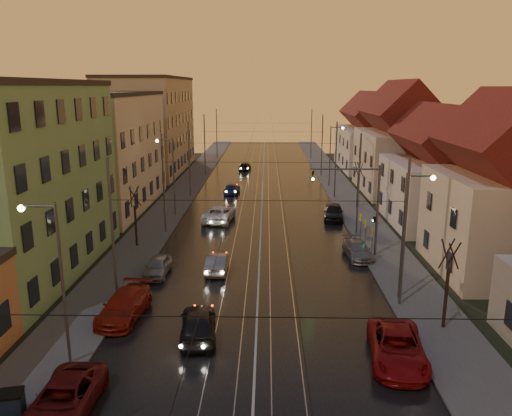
# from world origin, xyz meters

# --- Properties ---
(ground) EXTENTS (160.00, 160.00, 0.00)m
(ground) POSITION_xyz_m (0.00, 0.00, 0.00)
(ground) COLOR black
(ground) RESTS_ON ground
(road) EXTENTS (16.00, 120.00, 0.04)m
(road) POSITION_xyz_m (0.00, 40.00, 0.02)
(road) COLOR black
(road) RESTS_ON ground
(sidewalk_left) EXTENTS (4.00, 120.00, 0.15)m
(sidewalk_left) POSITION_xyz_m (-10.00, 40.00, 0.07)
(sidewalk_left) COLOR #4C4C4C
(sidewalk_left) RESTS_ON ground
(sidewalk_right) EXTENTS (4.00, 120.00, 0.15)m
(sidewalk_right) POSITION_xyz_m (10.00, 40.00, 0.07)
(sidewalk_right) COLOR #4C4C4C
(sidewalk_right) RESTS_ON ground
(tram_rail_0) EXTENTS (0.06, 120.00, 0.03)m
(tram_rail_0) POSITION_xyz_m (-2.20, 40.00, 0.06)
(tram_rail_0) COLOR gray
(tram_rail_0) RESTS_ON road
(tram_rail_1) EXTENTS (0.06, 120.00, 0.03)m
(tram_rail_1) POSITION_xyz_m (-0.77, 40.00, 0.06)
(tram_rail_1) COLOR gray
(tram_rail_1) RESTS_ON road
(tram_rail_2) EXTENTS (0.06, 120.00, 0.03)m
(tram_rail_2) POSITION_xyz_m (0.77, 40.00, 0.06)
(tram_rail_2) COLOR gray
(tram_rail_2) RESTS_ON road
(tram_rail_3) EXTENTS (0.06, 120.00, 0.03)m
(tram_rail_3) POSITION_xyz_m (2.20, 40.00, 0.06)
(tram_rail_3) COLOR gray
(tram_rail_3) RESTS_ON road
(apartment_left_1) EXTENTS (10.00, 18.00, 13.00)m
(apartment_left_1) POSITION_xyz_m (-17.50, 14.00, 6.50)
(apartment_left_1) COLOR #679A62
(apartment_left_1) RESTS_ON ground
(apartment_left_2) EXTENTS (10.00, 20.00, 12.00)m
(apartment_left_2) POSITION_xyz_m (-17.50, 34.00, 6.00)
(apartment_left_2) COLOR beige
(apartment_left_2) RESTS_ON ground
(apartment_left_3) EXTENTS (10.00, 24.00, 14.00)m
(apartment_left_3) POSITION_xyz_m (-17.50, 58.00, 7.00)
(apartment_left_3) COLOR tan
(apartment_left_3) RESTS_ON ground
(house_right_1) EXTENTS (8.67, 10.20, 10.80)m
(house_right_1) POSITION_xyz_m (17.00, 15.00, 5.45)
(house_right_1) COLOR beige
(house_right_1) RESTS_ON ground
(house_right_2) EXTENTS (9.18, 12.24, 9.20)m
(house_right_2) POSITION_xyz_m (17.00, 28.00, 4.64)
(house_right_2) COLOR beige
(house_right_2) RESTS_ON ground
(house_right_3) EXTENTS (9.18, 14.28, 11.50)m
(house_right_3) POSITION_xyz_m (17.00, 43.00, 5.80)
(house_right_3) COLOR beige
(house_right_3) RESTS_ON ground
(house_right_4) EXTENTS (9.18, 16.32, 10.00)m
(house_right_4) POSITION_xyz_m (17.00, 61.00, 5.05)
(house_right_4) COLOR beige
(house_right_4) RESTS_ON ground
(catenary_pole_l_1) EXTENTS (0.16, 0.16, 9.00)m
(catenary_pole_l_1) POSITION_xyz_m (-8.60, 9.00, 4.50)
(catenary_pole_l_1) COLOR #595B60
(catenary_pole_l_1) RESTS_ON ground
(catenary_pole_r_1) EXTENTS (0.16, 0.16, 9.00)m
(catenary_pole_r_1) POSITION_xyz_m (8.60, 9.00, 4.50)
(catenary_pole_r_1) COLOR #595B60
(catenary_pole_r_1) RESTS_ON ground
(catenary_pole_l_2) EXTENTS (0.16, 0.16, 9.00)m
(catenary_pole_l_2) POSITION_xyz_m (-8.60, 24.00, 4.50)
(catenary_pole_l_2) COLOR #595B60
(catenary_pole_l_2) RESTS_ON ground
(catenary_pole_r_2) EXTENTS (0.16, 0.16, 9.00)m
(catenary_pole_r_2) POSITION_xyz_m (8.60, 24.00, 4.50)
(catenary_pole_r_2) COLOR #595B60
(catenary_pole_r_2) RESTS_ON ground
(catenary_pole_l_3) EXTENTS (0.16, 0.16, 9.00)m
(catenary_pole_l_3) POSITION_xyz_m (-8.60, 39.00, 4.50)
(catenary_pole_l_3) COLOR #595B60
(catenary_pole_l_3) RESTS_ON ground
(catenary_pole_r_3) EXTENTS (0.16, 0.16, 9.00)m
(catenary_pole_r_3) POSITION_xyz_m (8.60, 39.00, 4.50)
(catenary_pole_r_3) COLOR #595B60
(catenary_pole_r_3) RESTS_ON ground
(catenary_pole_l_4) EXTENTS (0.16, 0.16, 9.00)m
(catenary_pole_l_4) POSITION_xyz_m (-8.60, 54.00, 4.50)
(catenary_pole_l_4) COLOR #595B60
(catenary_pole_l_4) RESTS_ON ground
(catenary_pole_r_4) EXTENTS (0.16, 0.16, 9.00)m
(catenary_pole_r_4) POSITION_xyz_m (8.60, 54.00, 4.50)
(catenary_pole_r_4) COLOR #595B60
(catenary_pole_r_4) RESTS_ON ground
(catenary_pole_l_5) EXTENTS (0.16, 0.16, 9.00)m
(catenary_pole_l_5) POSITION_xyz_m (-8.60, 72.00, 4.50)
(catenary_pole_l_5) COLOR #595B60
(catenary_pole_l_5) RESTS_ON ground
(catenary_pole_r_5) EXTENTS (0.16, 0.16, 9.00)m
(catenary_pole_r_5) POSITION_xyz_m (8.60, 72.00, 4.50)
(catenary_pole_r_5) COLOR #595B60
(catenary_pole_r_5) RESTS_ON ground
(street_lamp_0) EXTENTS (1.75, 0.32, 8.00)m
(street_lamp_0) POSITION_xyz_m (-9.10, 2.00, 4.89)
(street_lamp_0) COLOR #595B60
(street_lamp_0) RESTS_ON ground
(street_lamp_1) EXTENTS (1.75, 0.32, 8.00)m
(street_lamp_1) POSITION_xyz_m (9.10, 10.00, 4.89)
(street_lamp_1) COLOR #595B60
(street_lamp_1) RESTS_ON ground
(street_lamp_2) EXTENTS (1.75, 0.32, 8.00)m
(street_lamp_2) POSITION_xyz_m (-9.10, 30.00, 4.89)
(street_lamp_2) COLOR #595B60
(street_lamp_2) RESTS_ON ground
(street_lamp_3) EXTENTS (1.75, 0.32, 8.00)m
(street_lamp_3) POSITION_xyz_m (9.10, 46.00, 4.89)
(street_lamp_3) COLOR #595B60
(street_lamp_3) RESTS_ON ground
(traffic_light_mast) EXTENTS (5.30, 0.32, 7.20)m
(traffic_light_mast) POSITION_xyz_m (7.99, 18.00, 4.60)
(traffic_light_mast) COLOR #595B60
(traffic_light_mast) RESTS_ON ground
(bare_tree_0) EXTENTS (1.09, 1.09, 5.11)m
(bare_tree_0) POSITION_xyz_m (-10.20, 20.00, 2.49)
(bare_tree_0) COLOR black
(bare_tree_0) RESTS_ON ground
(bare_tree_1) EXTENTS (1.09, 1.09, 5.11)m
(bare_tree_1) POSITION_xyz_m (10.20, 6.00, 2.49)
(bare_tree_1) COLOR black
(bare_tree_1) RESTS_ON ground
(bare_tree_2) EXTENTS (1.09, 1.09, 5.11)m
(bare_tree_2) POSITION_xyz_m (10.40, 34.00, 2.49)
(bare_tree_2) COLOR black
(bare_tree_2) RESTS_ON ground
(driving_car_0) EXTENTS (2.35, 4.77, 1.56)m
(driving_car_0) POSITION_xyz_m (-3.06, 4.89, 0.78)
(driving_car_0) COLOR black
(driving_car_0) RESTS_ON ground
(driving_car_1) EXTENTS (1.45, 4.07, 1.34)m
(driving_car_1) POSITION_xyz_m (-2.99, 14.51, 0.67)
(driving_car_1) COLOR gray
(driving_car_1) RESTS_ON ground
(driving_car_2) EXTENTS (3.22, 5.83, 1.55)m
(driving_car_2) POSITION_xyz_m (-4.12, 28.22, 0.77)
(driving_car_2) COLOR white
(driving_car_2) RESTS_ON ground
(driving_car_3) EXTENTS (1.91, 4.32, 1.23)m
(driving_car_3) POSITION_xyz_m (-3.78, 41.26, 0.62)
(driving_car_3) COLOR navy
(driving_car_3) RESTS_ON ground
(driving_car_4) EXTENTS (1.99, 4.07, 1.34)m
(driving_car_4) POSITION_xyz_m (-2.92, 58.73, 0.67)
(driving_car_4) COLOR black
(driving_car_4) RESTS_ON ground
(parked_left_1) EXTENTS (2.35, 5.00, 1.38)m
(parked_left_1) POSITION_xyz_m (-7.60, -1.67, 0.69)
(parked_left_1) COLOR #550E11
(parked_left_1) RESTS_ON ground
(parked_left_2) EXTENTS (2.52, 5.25, 1.48)m
(parked_left_2) POSITION_xyz_m (-7.60, 7.08, 0.74)
(parked_left_2) COLOR maroon
(parked_left_2) RESTS_ON ground
(parked_left_3) EXTENTS (1.61, 3.83, 1.29)m
(parked_left_3) POSITION_xyz_m (-7.13, 13.75, 0.65)
(parked_left_3) COLOR #99989D
(parked_left_3) RESTS_ON ground
(parked_right_0) EXTENTS (3.15, 5.72, 1.52)m
(parked_right_0) POSITION_xyz_m (6.82, 2.66, 0.76)
(parked_right_0) COLOR maroon
(parked_right_0) RESTS_ON ground
(parked_right_1) EXTENTS (2.07, 4.48, 1.27)m
(parked_right_1) POSITION_xyz_m (7.60, 17.72, 0.63)
(parked_right_1) COLOR gray
(parked_right_1) RESTS_ON ground
(parked_right_2) EXTENTS (2.37, 4.82, 1.58)m
(parked_right_2) POSITION_xyz_m (7.18, 29.14, 0.79)
(parked_right_2) COLOR black
(parked_right_2) RESTS_ON ground
(dumpster) EXTENTS (1.35, 1.06, 1.10)m
(dumpster) POSITION_xyz_m (-9.62, -2.23, 0.70)
(dumpster) COLOR black
(dumpster) RESTS_ON sidewalk_left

